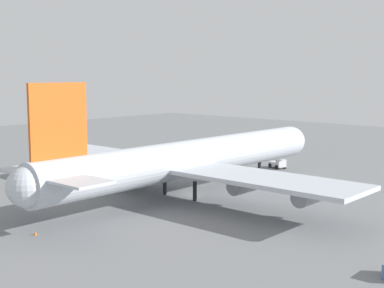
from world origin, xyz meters
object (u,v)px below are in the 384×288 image
Objects in this scene: cargo_airplane at (191,159)px; maintenance_van at (278,164)px; safety_cone_tail at (35,233)px; safety_cone_nose at (279,168)px.

cargo_airplane reaches higher than maintenance_van.
safety_cone_tail is at bearing -178.88° from cargo_airplane.
safety_cone_tail is (-32.49, -0.63, -6.30)m from cargo_airplane.
safety_cone_nose is at bearing -131.28° from maintenance_van.
safety_cone_tail is at bearing -176.68° from maintenance_van.
cargo_airplane is 121.32× the size of safety_cone_tail.
cargo_airplane is 123.03× the size of safety_cone_nose.
cargo_airplane reaches higher than safety_cone_nose.
maintenance_van reaches higher than safety_cone_nose.
safety_cone_nose is (-0.78, -0.89, -0.80)m from maintenance_van.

